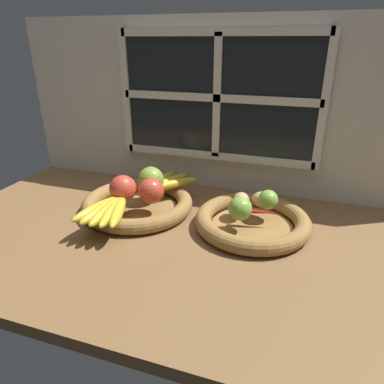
{
  "coord_description": "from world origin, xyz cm",
  "views": [
    {
      "loc": [
        27.67,
        -81.14,
        47.9
      ],
      "look_at": [
        -0.46,
        3.76,
        8.48
      ],
      "focal_mm": 32.45,
      "sensor_mm": 36.0,
      "label": 1
    }
  ],
  "objects_px": {
    "banana_bunch_back": "(168,182)",
    "potato_back": "(264,200)",
    "fruit_bowl_right": "(252,221)",
    "pear_brown": "(151,179)",
    "banana_bunch_front": "(108,209)",
    "potato_oblong": "(241,200)",
    "lime_far": "(268,200)",
    "lime_near": "(240,208)",
    "apple_red_right": "(151,191)",
    "fruit_bowl_left": "(138,204)",
    "apple_red_front": "(122,189)",
    "apple_green_back": "(151,180)",
    "chili_pepper": "(259,212)"
  },
  "relations": [
    {
      "from": "pear_brown",
      "to": "potato_oblong",
      "type": "xyz_separation_m",
      "value": [
        0.29,
        -0.02,
        -0.02
      ]
    },
    {
      "from": "apple_red_front",
      "to": "banana_bunch_front",
      "type": "relative_size",
      "value": 0.4
    },
    {
      "from": "apple_red_right",
      "to": "pear_brown",
      "type": "distance_m",
      "value": 0.08
    },
    {
      "from": "potato_back",
      "to": "lime_far",
      "type": "height_order",
      "value": "lime_far"
    },
    {
      "from": "apple_red_front",
      "to": "banana_bunch_back",
      "type": "relative_size",
      "value": 0.44
    },
    {
      "from": "banana_bunch_front",
      "to": "lime_far",
      "type": "height_order",
      "value": "lime_far"
    },
    {
      "from": "apple_red_right",
      "to": "fruit_bowl_right",
      "type": "bearing_deg",
      "value": 4.67
    },
    {
      "from": "fruit_bowl_right",
      "to": "apple_green_back",
      "type": "distance_m",
      "value": 0.33
    },
    {
      "from": "potato_back",
      "to": "chili_pepper",
      "type": "relative_size",
      "value": 0.63
    },
    {
      "from": "banana_bunch_front",
      "to": "potato_oblong",
      "type": "height_order",
      "value": "potato_oblong"
    },
    {
      "from": "apple_green_back",
      "to": "banana_bunch_back",
      "type": "xyz_separation_m",
      "value": [
        0.03,
        0.06,
        -0.03
      ]
    },
    {
      "from": "apple_red_front",
      "to": "lime_far",
      "type": "bearing_deg",
      "value": 11.8
    },
    {
      "from": "lime_far",
      "to": "chili_pepper",
      "type": "distance_m",
      "value": 0.05
    },
    {
      "from": "apple_red_right",
      "to": "banana_bunch_back",
      "type": "bearing_deg",
      "value": 90.31
    },
    {
      "from": "apple_red_front",
      "to": "potato_back",
      "type": "bearing_deg",
      "value": 12.92
    },
    {
      "from": "fruit_bowl_right",
      "to": "banana_bunch_back",
      "type": "xyz_separation_m",
      "value": [
        -0.29,
        0.11,
        0.04
      ]
    },
    {
      "from": "apple_red_right",
      "to": "banana_bunch_back",
      "type": "height_order",
      "value": "apple_red_right"
    },
    {
      "from": "fruit_bowl_right",
      "to": "banana_bunch_front",
      "type": "bearing_deg",
      "value": -160.6
    },
    {
      "from": "lime_far",
      "to": "lime_near",
      "type": "bearing_deg",
      "value": -125.84
    },
    {
      "from": "pear_brown",
      "to": "potato_back",
      "type": "height_order",
      "value": "pear_brown"
    },
    {
      "from": "apple_red_right",
      "to": "lime_far",
      "type": "height_order",
      "value": "apple_red_right"
    },
    {
      "from": "potato_oblong",
      "to": "potato_back",
      "type": "distance_m",
      "value": 0.06
    },
    {
      "from": "fruit_bowl_right",
      "to": "potato_oblong",
      "type": "distance_m",
      "value": 0.07
    },
    {
      "from": "banana_bunch_back",
      "to": "potato_back",
      "type": "relative_size",
      "value": 2.53
    },
    {
      "from": "fruit_bowl_left",
      "to": "potato_oblong",
      "type": "bearing_deg",
      "value": 5.7
    },
    {
      "from": "apple_green_back",
      "to": "apple_red_right",
      "type": "bearing_deg",
      "value": -65.11
    },
    {
      "from": "fruit_bowl_right",
      "to": "banana_bunch_front",
      "type": "distance_m",
      "value": 0.39
    },
    {
      "from": "fruit_bowl_right",
      "to": "potato_back",
      "type": "bearing_deg",
      "value": 65.56
    },
    {
      "from": "banana_bunch_back",
      "to": "lime_far",
      "type": "distance_m",
      "value": 0.33
    },
    {
      "from": "banana_bunch_back",
      "to": "apple_green_back",
      "type": "bearing_deg",
      "value": -119.83
    },
    {
      "from": "banana_bunch_back",
      "to": "fruit_bowl_right",
      "type": "bearing_deg",
      "value": -20.29
    },
    {
      "from": "lime_near",
      "to": "apple_red_right",
      "type": "bearing_deg",
      "value": 175.84
    },
    {
      "from": "apple_red_right",
      "to": "potato_back",
      "type": "distance_m",
      "value": 0.32
    },
    {
      "from": "apple_red_right",
      "to": "banana_bunch_back",
      "type": "relative_size",
      "value": 0.42
    },
    {
      "from": "apple_red_front",
      "to": "apple_red_right",
      "type": "relative_size",
      "value": 1.05
    },
    {
      "from": "fruit_bowl_right",
      "to": "apple_red_right",
      "type": "bearing_deg",
      "value": -175.33
    },
    {
      "from": "potato_back",
      "to": "chili_pepper",
      "type": "height_order",
      "value": "potato_back"
    },
    {
      "from": "apple_red_right",
      "to": "potato_oblong",
      "type": "xyz_separation_m",
      "value": [
        0.25,
        0.05,
        -0.02
      ]
    },
    {
      "from": "pear_brown",
      "to": "banana_bunch_back",
      "type": "xyz_separation_m",
      "value": [
        0.03,
        0.05,
        -0.03
      ]
    },
    {
      "from": "apple_red_right",
      "to": "lime_far",
      "type": "xyz_separation_m",
      "value": [
        0.32,
        0.07,
        -0.01
      ]
    },
    {
      "from": "apple_green_back",
      "to": "lime_far",
      "type": "bearing_deg",
      "value": -1.08
    },
    {
      "from": "pear_brown",
      "to": "apple_green_back",
      "type": "bearing_deg",
      "value": -75.33
    },
    {
      "from": "apple_red_right",
      "to": "lime_far",
      "type": "bearing_deg",
      "value": 11.61
    },
    {
      "from": "fruit_bowl_left",
      "to": "apple_red_right",
      "type": "relative_size",
      "value": 4.46
    },
    {
      "from": "potato_back",
      "to": "apple_red_right",
      "type": "bearing_deg",
      "value": -166.97
    },
    {
      "from": "lime_far",
      "to": "chili_pepper",
      "type": "height_order",
      "value": "lime_far"
    },
    {
      "from": "fruit_bowl_right",
      "to": "pear_brown",
      "type": "relative_size",
      "value": 3.91
    },
    {
      "from": "fruit_bowl_right",
      "to": "apple_green_back",
      "type": "relative_size",
      "value": 3.96
    },
    {
      "from": "fruit_bowl_left",
      "to": "potato_back",
      "type": "bearing_deg",
      "value": 7.44
    },
    {
      "from": "apple_green_back",
      "to": "potato_oblong",
      "type": "xyz_separation_m",
      "value": [
        0.28,
        -0.02,
        -0.02
      ]
    }
  ]
}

